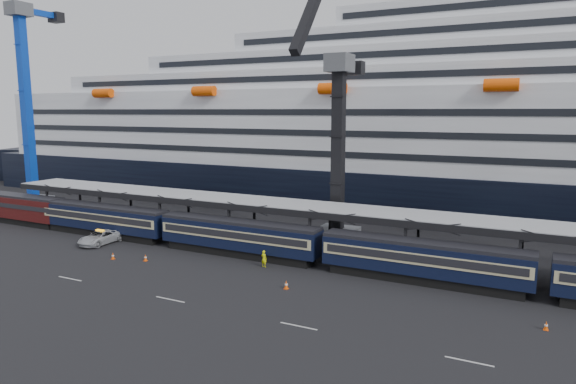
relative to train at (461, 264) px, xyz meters
name	(u,v)px	position (x,y,z in m)	size (l,w,h in m)	color
ground	(508,343)	(4.65, -10.00, -2.20)	(260.00, 260.00, 0.00)	black
train	(461,264)	(0.00, 0.00, 0.00)	(133.05, 3.00, 4.05)	black
canopy	(523,227)	(4.65, 4.00, 3.05)	(130.00, 6.25, 5.53)	#9DA0A5
cruise_ship	(528,134)	(3.57, 35.99, 10.14)	(214.09, 28.84, 34.00)	black
crane_blue	(23,94)	(-67.35, 7.55, 16.03)	(4.50, 19.91, 52.01)	#4F5257
crane_dark_near	(337,144)	(-15.35, 8.59, 9.73)	(4.50, 17.75, 35.08)	#4F5257
pickup_truck	(100,237)	(-40.69, -3.29, -1.41)	(2.62, 5.67, 1.58)	#ACAFB3
worker	(264,259)	(-18.76, -2.50, -1.33)	(0.64, 0.42, 1.74)	#F0F60C
traffic_cone_a	(145,258)	(-31.01, -6.31, -1.83)	(0.37, 0.37, 0.75)	#FF5308
traffic_cone_b	(113,256)	(-34.58, -7.36, -1.84)	(0.36, 0.36, 0.73)	#FF5308
traffic_cone_c	(286,285)	(-13.81, -7.26, -1.81)	(0.40, 0.40, 0.79)	#FF5308
traffic_cone_d	(546,326)	(6.97, -6.51, -1.86)	(0.34, 0.34, 0.68)	#FF5308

